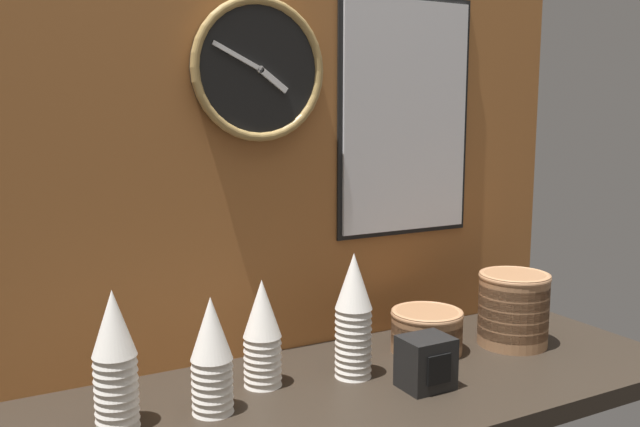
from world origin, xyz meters
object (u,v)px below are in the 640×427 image
object	(u,v)px
bowl_stack_far_right	(513,307)
wall_clock	(259,69)
cup_stack_center_right	(354,315)
cup_stack_center	(262,333)
cup_stack_center_left	(212,355)
napkin_dispenser	(426,362)
menu_board	(406,117)
cup_stack_left	(115,359)
bowl_stack_right	(427,329)

from	to	relation	value
bowl_stack_far_right	wall_clock	bearing A→B (deg)	159.28
cup_stack_center_right	cup_stack_center	world-z (taller)	cup_stack_center_right
cup_stack_center_left	napkin_dispenser	xyz separation A→B (cm)	(42.03, -9.95, -5.83)
bowl_stack_far_right	menu_board	size ratio (longest dim) A/B	0.30
cup_stack_center	napkin_dispenser	bearing A→B (deg)	-30.68
cup_stack_center_right	wall_clock	bearing A→B (deg)	121.53
cup_stack_center_right	cup_stack_center	bearing A→B (deg)	165.65
menu_board	napkin_dispenser	bearing A→B (deg)	-117.98
bowl_stack_far_right	cup_stack_left	bearing A→B (deg)	179.05
cup_stack_center_left	wall_clock	size ratio (longest dim) A/B	0.72
wall_clock	menu_board	xyz separation A→B (cm)	(39.66, 0.89, -10.51)
bowl_stack_far_right	cup_stack_center_left	bearing A→B (deg)	-179.34
bowl_stack_far_right	napkin_dispenser	xyz separation A→B (cm)	(-34.25, -10.83, -3.86)
cup_stack_center_left	wall_clock	world-z (taller)	wall_clock
menu_board	bowl_stack_right	bearing A→B (deg)	-105.82
cup_stack_left	bowl_stack_far_right	world-z (taller)	cup_stack_left
cup_stack_center_right	wall_clock	distance (cm)	56.43
bowl_stack_far_right	bowl_stack_right	size ratio (longest dim) A/B	1.04
cup_stack_left	cup_stack_center_left	xyz separation A→B (cm)	(17.02, -2.42, -1.49)
cup_stack_left	menu_board	distance (cm)	89.58
bowl_stack_right	napkin_dispenser	world-z (taller)	napkin_dispenser
cup_stack_center	bowl_stack_right	distance (cm)	42.02
wall_clock	napkin_dispenser	distance (cm)	71.08
cup_stack_center	cup_stack_left	bearing A→B (deg)	-171.27
cup_stack_center	napkin_dispenser	distance (cm)	33.88
bowl_stack_far_right	menu_board	bearing A→B (deg)	126.96
napkin_dispenser	menu_board	bearing A→B (deg)	62.02
bowl_stack_right	bowl_stack_far_right	bearing A→B (deg)	-15.28
wall_clock	cup_stack_center_right	bearing A→B (deg)	-58.47
cup_stack_center_right	menu_board	bearing A→B (deg)	37.19
bowl_stack_far_right	cup_stack_center	bearing A→B (deg)	174.37
cup_stack_center_left	bowl_stack_far_right	distance (cm)	76.32
cup_stack_center_right	bowl_stack_far_right	world-z (taller)	cup_stack_center_right
cup_stack_center_right	bowl_stack_right	distance (cm)	24.57
bowl_stack_far_right	cup_stack_center_right	bearing A→B (deg)	178.20
menu_board	napkin_dispenser	xyz separation A→B (cm)	(-17.55, -33.03, -48.90)
cup_stack_center_right	menu_board	xyz separation A→B (cm)	(27.43, 20.81, 40.84)
cup_stack_center_right	bowl_stack_far_right	xyz separation A→B (cm)	(44.13, -1.39, -4.20)
cup_stack_center_left	menu_board	size ratio (longest dim) A/B	0.38
napkin_dispenser	bowl_stack_right	bearing A→B (deg)	52.22
bowl_stack_far_right	bowl_stack_right	world-z (taller)	bowl_stack_far_right
cup_stack_center_right	cup_stack_center	size ratio (longest dim) A/B	1.20
bowl_stack_far_right	menu_board	world-z (taller)	menu_board
cup_stack_center_right	bowl_stack_right	xyz separation A→B (cm)	(22.79, 4.44, -8.03)
bowl_stack_right	menu_board	xyz separation A→B (cm)	(4.64, 16.37, 48.87)
bowl_stack_right	cup_stack_left	bearing A→B (deg)	-176.59
cup_stack_center	wall_clock	distance (cm)	56.07
cup_stack_left	bowl_stack_far_right	distance (cm)	93.39
cup_stack_left	cup_stack_center_right	size ratio (longest dim) A/B	0.94
cup_stack_center	bowl_stack_far_right	world-z (taller)	cup_stack_center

